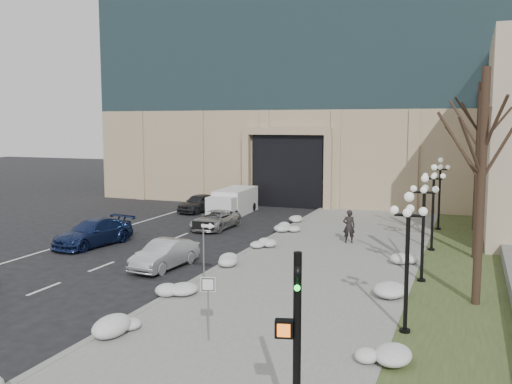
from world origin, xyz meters
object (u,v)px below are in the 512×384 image
keep_sign (208,295)px  lamppost_d (440,184)px  box_truck (233,202)px  one_way_sign (207,233)px  lamppost_a (408,244)px  car_b (165,254)px  car_c (93,233)px  traffic_signal (295,355)px  car_e (199,203)px  car_d (215,220)px  lamppost_c (433,196)px  lamppost_b (424,214)px  pedestrian (349,226)px

keep_sign → lamppost_d: size_ratio=0.46×
box_truck → keep_sign: bearing=-71.4°
keep_sign → one_way_sign: bearing=100.1°
keep_sign → lamppost_a: 6.62m
car_b → car_c: (-6.38, 3.05, 0.06)m
traffic_signal → car_e: bearing=106.1°
box_truck → lamppost_d: bearing=-8.4°
one_way_sign → car_d: bearing=111.0°
lamppost_a → lamppost_d: (0.00, 19.50, 0.00)m
keep_sign → lamppost_c: (5.71, 16.00, 1.47)m
car_e → lamppost_b: bearing=-31.5°
car_c → traffic_signal: (16.69, -15.63, 1.41)m
car_d → box_truck: bearing=104.2°
car_b → pedestrian: 11.08m
car_d → lamppost_b: (13.78, -8.47, 2.47)m
car_d → keep_sign: bearing=-63.7°
keep_sign → traffic_signal: bearing=-63.8°
one_way_sign → traffic_signal: traffic_signal is taller
car_c → car_e: size_ratio=1.22×
car_e → lamppost_d: (18.04, -1.64, 2.36)m
car_b → one_way_sign: size_ratio=1.46×
lamppost_b → lamppost_c: same height
lamppost_c → box_truck: bearing=152.0°
car_b → lamppost_d: size_ratio=0.87×
car_c → lamppost_c: size_ratio=1.07×
lamppost_a → lamppost_b: bearing=90.0°
keep_sign → lamppost_d: (5.71, 22.50, 1.47)m
lamppost_a → lamppost_b: 6.50m
pedestrian → keep_sign: bearing=68.7°
car_b → lamppost_b: lamppost_b is taller
car_c → one_way_sign: (9.70, -5.26, 1.60)m
pedestrian → traffic_signal: (3.12, -21.00, 1.08)m
car_b → traffic_signal: traffic_signal is taller
lamppost_c → car_e: bearing=155.7°
car_d → car_e: 7.50m
car_c → box_truck: bearing=86.8°
car_d → lamppost_a: bearing=-45.2°
car_c → pedestrian: bearing=31.6°
lamppost_a → lamppost_b: (0.00, 6.50, 0.00)m
pedestrian → lamppost_c: 4.99m
lamppost_a → car_c: bearing=156.5°
car_c → car_e: (0.11, 13.26, -0.03)m
car_b → lamppost_a: size_ratio=0.87×
pedestrian → lamppost_b: (4.57, -6.75, 2.00)m
one_way_sign → lamppost_a: bearing=-19.6°
pedestrian → keep_sign: 16.30m
car_c → car_b: bearing=-15.5°
car_b → lamppost_a: lamppost_a is taller
keep_sign → lamppost_a: (5.71, 3.00, 1.47)m
one_way_sign → lamppost_b: size_ratio=0.60×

